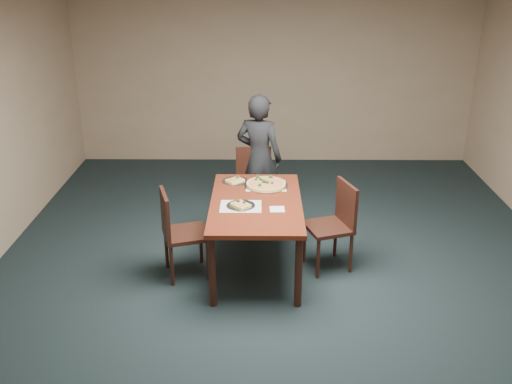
{
  "coord_description": "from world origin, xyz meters",
  "views": [
    {
      "loc": [
        -0.21,
        -4.55,
        3.0
      ],
      "look_at": [
        -0.26,
        0.61,
        0.85
      ],
      "focal_mm": 40.0,
      "sensor_mm": 36.0,
      "label": 1
    }
  ],
  "objects_px": {
    "slice_plate_near": "(241,205)",
    "pizza_pan": "(266,184)",
    "chair_right": "(335,221)",
    "slice_plate_far": "(235,181)",
    "diner": "(259,158)",
    "chair_far": "(254,182)",
    "dining_table": "(256,210)",
    "chair_left": "(178,229)"
  },
  "relations": [
    {
      "from": "diner",
      "to": "chair_left",
      "type": "bearing_deg",
      "value": 80.3
    },
    {
      "from": "chair_left",
      "to": "chair_right",
      "type": "relative_size",
      "value": 1.0
    },
    {
      "from": "chair_far",
      "to": "diner",
      "type": "height_order",
      "value": "diner"
    },
    {
      "from": "chair_left",
      "to": "pizza_pan",
      "type": "distance_m",
      "value": 1.07
    },
    {
      "from": "chair_far",
      "to": "diner",
      "type": "distance_m",
      "value": 0.29
    },
    {
      "from": "diner",
      "to": "pizza_pan",
      "type": "bearing_deg",
      "value": 115.3
    },
    {
      "from": "chair_right",
      "to": "slice_plate_near",
      "type": "bearing_deg",
      "value": -97.81
    },
    {
      "from": "pizza_pan",
      "to": "slice_plate_near",
      "type": "relative_size",
      "value": 1.63
    },
    {
      "from": "chair_left",
      "to": "slice_plate_near",
      "type": "height_order",
      "value": "chair_left"
    },
    {
      "from": "slice_plate_far",
      "to": "diner",
      "type": "bearing_deg",
      "value": 70.34
    },
    {
      "from": "chair_right",
      "to": "slice_plate_near",
      "type": "relative_size",
      "value": 3.25
    },
    {
      "from": "chair_left",
      "to": "slice_plate_far",
      "type": "relative_size",
      "value": 3.25
    },
    {
      "from": "dining_table",
      "to": "chair_right",
      "type": "distance_m",
      "value": 0.82
    },
    {
      "from": "diner",
      "to": "slice_plate_near",
      "type": "height_order",
      "value": "diner"
    },
    {
      "from": "chair_right",
      "to": "slice_plate_near",
      "type": "height_order",
      "value": "chair_right"
    },
    {
      "from": "dining_table",
      "to": "slice_plate_near",
      "type": "xyz_separation_m",
      "value": [
        -0.15,
        -0.12,
        0.11
      ]
    },
    {
      "from": "slice_plate_near",
      "to": "diner",
      "type": "bearing_deg",
      "value": 82.81
    },
    {
      "from": "pizza_pan",
      "to": "slice_plate_far",
      "type": "xyz_separation_m",
      "value": [
        -0.33,
        0.12,
        -0.01
      ]
    },
    {
      "from": "chair_far",
      "to": "chair_left",
      "type": "height_order",
      "value": "same"
    },
    {
      "from": "chair_right",
      "to": "pizza_pan",
      "type": "height_order",
      "value": "chair_right"
    },
    {
      "from": "dining_table",
      "to": "slice_plate_far",
      "type": "xyz_separation_m",
      "value": [
        -0.23,
        0.53,
        0.1
      ]
    },
    {
      "from": "dining_table",
      "to": "chair_right",
      "type": "bearing_deg",
      "value": 4.02
    },
    {
      "from": "chair_right",
      "to": "slice_plate_near",
      "type": "distance_m",
      "value": 1.0
    },
    {
      "from": "slice_plate_near",
      "to": "slice_plate_far",
      "type": "bearing_deg",
      "value": 97.15
    },
    {
      "from": "slice_plate_far",
      "to": "chair_far",
      "type": "bearing_deg",
      "value": 71.76
    },
    {
      "from": "chair_far",
      "to": "chair_left",
      "type": "relative_size",
      "value": 1.0
    },
    {
      "from": "chair_right",
      "to": "slice_plate_far",
      "type": "bearing_deg",
      "value": -133.13
    },
    {
      "from": "diner",
      "to": "slice_plate_far",
      "type": "relative_size",
      "value": 5.51
    },
    {
      "from": "chair_right",
      "to": "diner",
      "type": "height_order",
      "value": "diner"
    },
    {
      "from": "pizza_pan",
      "to": "slice_plate_near",
      "type": "height_order",
      "value": "pizza_pan"
    },
    {
      "from": "dining_table",
      "to": "chair_left",
      "type": "relative_size",
      "value": 1.65
    },
    {
      "from": "dining_table",
      "to": "pizza_pan",
      "type": "height_order",
      "value": "pizza_pan"
    },
    {
      "from": "slice_plate_near",
      "to": "pizza_pan",
      "type": "bearing_deg",
      "value": 65.13
    },
    {
      "from": "dining_table",
      "to": "pizza_pan",
      "type": "bearing_deg",
      "value": 76.19
    },
    {
      "from": "chair_left",
      "to": "slice_plate_near",
      "type": "xyz_separation_m",
      "value": [
        0.62,
        0.02,
        0.25
      ]
    },
    {
      "from": "dining_table",
      "to": "chair_left",
      "type": "distance_m",
      "value": 0.8
    },
    {
      "from": "pizza_pan",
      "to": "slice_plate_far",
      "type": "bearing_deg",
      "value": 160.2
    },
    {
      "from": "diner",
      "to": "slice_plate_near",
      "type": "bearing_deg",
      "value": 102.9
    },
    {
      "from": "dining_table",
      "to": "diner",
      "type": "xyz_separation_m",
      "value": [
        0.03,
        1.24,
        0.11
      ]
    },
    {
      "from": "dining_table",
      "to": "pizza_pan",
      "type": "relative_size",
      "value": 3.28
    },
    {
      "from": "chair_far",
      "to": "pizza_pan",
      "type": "height_order",
      "value": "chair_far"
    },
    {
      "from": "pizza_pan",
      "to": "slice_plate_far",
      "type": "relative_size",
      "value": 1.63
    }
  ]
}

